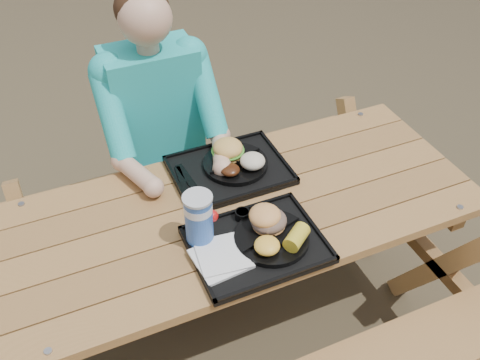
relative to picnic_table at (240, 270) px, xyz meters
name	(u,v)px	position (x,y,z in m)	size (l,w,h in m)	color
ground	(240,322)	(0.00, 0.00, -0.38)	(60.00, 60.00, 0.00)	#999999
picnic_table	(240,270)	(0.00, 0.00, 0.00)	(1.80, 1.49, 0.75)	#999999
tray_near	(256,245)	(-0.03, -0.21, 0.39)	(0.45, 0.35, 0.02)	black
tray_far	(230,171)	(0.04, 0.19, 0.39)	(0.45, 0.35, 0.02)	black
plate_near	(272,238)	(0.03, -0.21, 0.41)	(0.26, 0.26, 0.02)	black
plate_far	(235,164)	(0.07, 0.20, 0.41)	(0.26, 0.26, 0.02)	black
napkin_stack	(221,258)	(-0.17, -0.23, 0.40)	(0.17, 0.17, 0.02)	white
soda_cup	(199,220)	(-0.20, -0.12, 0.49)	(0.09, 0.09, 0.19)	#1646A5
condiment_bbq	(242,215)	(-0.02, -0.08, 0.41)	(0.05, 0.05, 0.03)	black
condiment_mustard	(257,212)	(0.03, -0.08, 0.41)	(0.04, 0.04, 0.03)	gold
sandwich	(269,213)	(0.04, -0.17, 0.48)	(0.12, 0.12, 0.12)	#EF9E54
mac_cheese	(267,246)	(-0.02, -0.27, 0.44)	(0.09, 0.09, 0.04)	yellow
corn_cob	(297,237)	(0.09, -0.28, 0.44)	(0.10, 0.10, 0.06)	yellow
cutlery_far	(186,177)	(-0.14, 0.21, 0.40)	(0.03, 0.16, 0.01)	black
burger	(228,145)	(0.06, 0.25, 0.47)	(0.12, 0.12, 0.11)	#E5A851
baked_beans	(230,170)	(0.02, 0.15, 0.43)	(0.08, 0.08, 0.03)	#411D0D
potato_salad	(253,161)	(0.12, 0.15, 0.44)	(0.10, 0.10, 0.06)	beige
diner	(160,148)	(-0.14, 0.60, 0.27)	(0.48, 0.84, 1.28)	#1A8DBC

